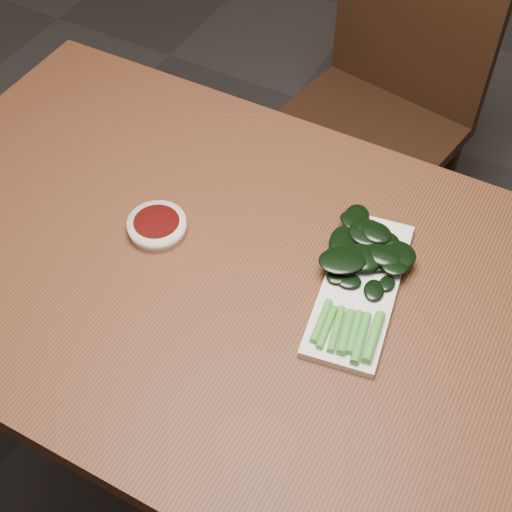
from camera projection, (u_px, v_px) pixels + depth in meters
name	position (u px, v px, depth m)	size (l,w,h in m)	color
ground	(257.00, 464.00, 1.76)	(6.00, 6.00, 0.00)	#2B2929
table	(257.00, 304.00, 1.23)	(1.40, 0.80, 0.75)	#4D2716
chair_far	(378.00, 106.00, 1.87)	(0.52, 0.52, 0.89)	black
sauce_bowl	(157.00, 226.00, 1.23)	(0.10, 0.10, 0.03)	silver
serving_plate	(360.00, 288.00, 1.16)	(0.17, 0.32, 0.01)	silver
gai_lan	(364.00, 261.00, 1.17)	(0.17, 0.31, 0.03)	#449533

